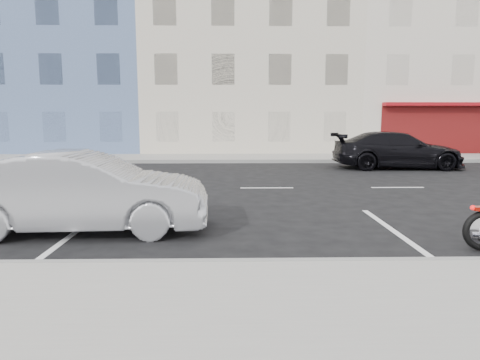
# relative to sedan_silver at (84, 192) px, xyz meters

# --- Properties ---
(ground) EXTENTS (120.00, 120.00, 0.00)m
(ground) POSITION_rel_sedan_silver_xyz_m (5.82, 4.89, -0.76)
(ground) COLOR black
(ground) RESTS_ON ground
(sidewalk_near) EXTENTS (80.00, 3.40, 0.15)m
(sidewalk_near) POSITION_rel_sedan_silver_xyz_m (0.82, -3.81, -0.68)
(sidewalk_near) COLOR gray
(sidewalk_near) RESTS_ON ground
(sidewalk_far) EXTENTS (80.00, 3.40, 0.15)m
(sidewalk_far) POSITION_rel_sedan_silver_xyz_m (0.82, 13.59, -0.68)
(sidewalk_far) COLOR gray
(sidewalk_far) RESTS_ON ground
(curb_near) EXTENTS (80.00, 0.12, 0.16)m
(curb_near) POSITION_rel_sedan_silver_xyz_m (0.82, -2.11, -0.68)
(curb_near) COLOR gray
(curb_near) RESTS_ON ground
(curb_far) EXTENTS (80.00, 0.12, 0.16)m
(curb_far) POSITION_rel_sedan_silver_xyz_m (0.82, 11.89, -0.68)
(curb_far) COLOR gray
(curb_far) RESTS_ON ground
(bldg_blue) EXTENTS (12.00, 12.00, 13.00)m
(bldg_blue) POSITION_rel_sedan_silver_xyz_m (-8.18, 21.19, 5.74)
(bldg_blue) COLOR #4D638D
(bldg_blue) RESTS_ON ground
(bldg_cream) EXTENTS (12.00, 12.00, 11.50)m
(bldg_cream) POSITION_rel_sedan_silver_xyz_m (3.82, 21.19, 4.99)
(bldg_cream) COLOR beige
(bldg_cream) RESTS_ON ground
(bldg_corner) EXTENTS (14.00, 12.00, 12.50)m
(bldg_corner) POSITION_rel_sedan_silver_xyz_m (16.82, 21.19, 5.49)
(bldg_corner) COLOR beige
(bldg_corner) RESTS_ON ground
(sedan_silver) EXTENTS (4.65, 1.81, 1.51)m
(sedan_silver) POSITION_rel_sedan_silver_xyz_m (0.00, 0.00, 0.00)
(sedan_silver) COLOR #9A9BA1
(sedan_silver) RESTS_ON ground
(car_far) EXTENTS (5.34, 2.34, 1.53)m
(car_far) POSITION_rel_sedan_silver_xyz_m (9.65, 9.74, 0.01)
(car_far) COLOR black
(car_far) RESTS_ON ground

